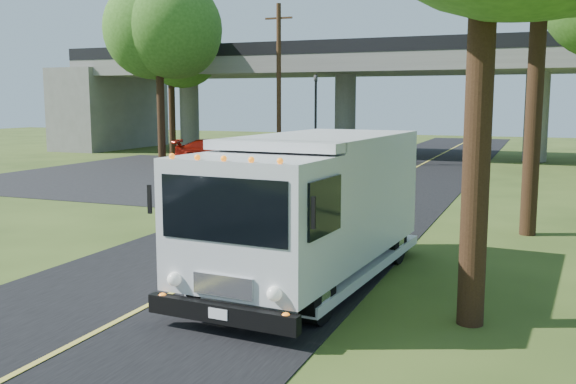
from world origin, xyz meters
The scene contains 12 objects.
ground centered at (0.00, 0.00, 0.00)m, with size 120.00×120.00×0.00m, color #314318.
road centered at (0.00, 10.00, 0.01)m, with size 7.00×90.00×0.02m, color black.
parking_lot centered at (-11.00, 18.00, 0.01)m, with size 16.00×18.00×0.01m, color black.
lane_line centered at (0.00, 10.00, 0.03)m, with size 0.12×90.00×0.01m, color gold.
overpass centered at (0.00, 32.00, 4.56)m, with size 54.00×10.00×7.30m.
traffic_signal centered at (-6.00, 26.00, 3.20)m, with size 0.18×0.22×5.20m.
utility_pole centered at (-7.50, 24.00, 4.59)m, with size 1.60×0.26×9.00m.
tree_left_lot centered at (-13.79, 21.84, 7.90)m, with size 5.60×5.50×10.50m.
tree_left_far centered at (-16.79, 27.84, 7.45)m, with size 5.26×5.16×9.89m.
step_van centered at (2.20, 2.33, 1.62)m, with size 3.11×7.28×2.99m.
red_sedan centered at (-11.20, 23.53, 0.73)m, with size 2.04×5.01×1.46m, color #941409.
pedestrian centered at (-5.66, 15.38, 0.95)m, with size 0.69×0.46×1.90m, color gray.
Camera 1 is at (6.49, -9.67, 3.70)m, focal length 40.00 mm.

